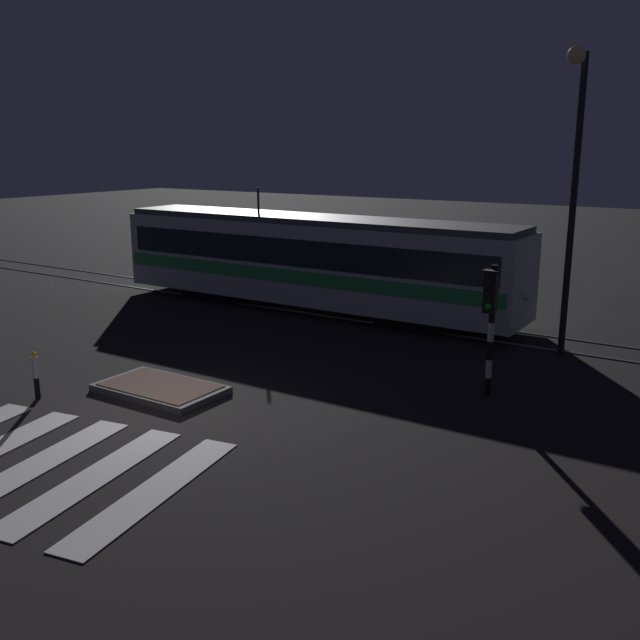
{
  "coord_description": "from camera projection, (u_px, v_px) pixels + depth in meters",
  "views": [
    {
      "loc": [
        10.71,
        -9.92,
        5.62
      ],
      "look_at": [
        1.41,
        4.51,
        1.4
      ],
      "focal_mm": 40.09,
      "sensor_mm": 36.0,
      "label": 1
    }
  ],
  "objects": [
    {
      "name": "ground_plane",
      "position": [
        148.0,
        419.0,
        15.07
      ],
      "size": [
        120.0,
        120.0,
        0.0
      ],
      "primitive_type": "plane",
      "color": "black"
    },
    {
      "name": "rail_near",
      "position": [
        372.0,
        323.0,
        23.09
      ],
      "size": [
        80.0,
        0.12,
        0.03
      ],
      "primitive_type": "cube",
      "color": "#59595E",
      "rests_on": "ground"
    },
    {
      "name": "rail_far",
      "position": [
        393.0,
        314.0,
        24.27
      ],
      "size": [
        80.0,
        0.12,
        0.03
      ],
      "primitive_type": "cube",
      "color": "#59595E",
      "rests_on": "ground"
    },
    {
      "name": "crosswalk_zebra",
      "position": [
        37.0,
        465.0,
        12.85
      ],
      "size": [
        6.45,
        5.27,
        0.02
      ],
      "color": "silver",
      "rests_on": "ground"
    },
    {
      "name": "traffic_island",
      "position": [
        160.0,
        389.0,
        16.65
      ],
      "size": [
        2.94,
        1.72,
        0.18
      ],
      "color": "slate",
      "rests_on": "ground"
    },
    {
      "name": "traffic_light_corner_far_right",
      "position": [
        491.0,
        312.0,
        15.87
      ],
      "size": [
        0.36,
        0.42,
        3.05
      ],
      "color": "black",
      "rests_on": "ground"
    },
    {
      "name": "street_lamp_trackside_right",
      "position": [
        574.0,
        171.0,
        18.32
      ],
      "size": [
        0.44,
        1.21,
        7.93
      ],
      "color": "black",
      "rests_on": "ground"
    },
    {
      "name": "tram",
      "position": [
        311.0,
        260.0,
        24.76
      ],
      "size": [
        15.24,
        2.58,
        4.15
      ],
      "color": "silver",
      "rests_on": "ground"
    },
    {
      "name": "bollard_island_edge",
      "position": [
        36.0,
        375.0,
        16.11
      ],
      "size": [
        0.12,
        0.12,
        1.11
      ],
      "color": "black",
      "rests_on": "ground"
    }
  ]
}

